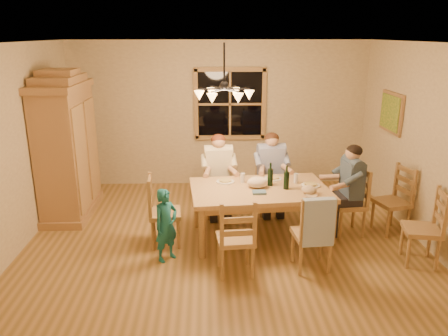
{
  "coord_description": "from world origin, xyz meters",
  "views": [
    {
      "loc": [
        -0.21,
        -5.6,
        2.81
      ],
      "look_at": [
        0.0,
        0.1,
        1.04
      ],
      "focal_mm": 35.0,
      "sensor_mm": 36.0,
      "label": 1
    }
  ],
  "objects_px": {
    "chandelier": "(224,93)",
    "chair_spare_back": "(391,212)",
    "armoire": "(67,150)",
    "adult_plaid_man": "(271,163)",
    "chair_near_left": "(235,250)",
    "child": "(166,225)",
    "wine_bottle_b": "(287,177)",
    "chair_far_right": "(270,195)",
    "adult_slate_man": "(351,179)",
    "adult_woman": "(218,165)",
    "chair_spare_front": "(420,241)",
    "chair_near_right": "(311,246)",
    "dining_table": "(260,195)",
    "chair_end_right": "(348,214)",
    "chair_end_left": "(166,223)",
    "wine_bottle_a": "(270,174)",
    "chair_far_left": "(219,197)"
  },
  "relations": [
    {
      "from": "chair_far_right",
      "to": "wine_bottle_a",
      "type": "bearing_deg",
      "value": 75.91
    },
    {
      "from": "chandelier",
      "to": "chair_near_left",
      "type": "distance_m",
      "value": 1.98
    },
    {
      "from": "chandelier",
      "to": "adult_woman",
      "type": "relative_size",
      "value": 0.88
    },
    {
      "from": "adult_woman",
      "to": "adult_slate_man",
      "type": "height_order",
      "value": "same"
    },
    {
      "from": "dining_table",
      "to": "chair_far_right",
      "type": "distance_m",
      "value": 1.03
    },
    {
      "from": "chair_far_left",
      "to": "chair_far_right",
      "type": "distance_m",
      "value": 0.84
    },
    {
      "from": "chair_near_right",
      "to": "child",
      "type": "distance_m",
      "value": 1.83
    },
    {
      "from": "armoire",
      "to": "chair_spare_front",
      "type": "bearing_deg",
      "value": -20.29
    },
    {
      "from": "chair_far_right",
      "to": "chair_near_left",
      "type": "bearing_deg",
      "value": 64.8
    },
    {
      "from": "armoire",
      "to": "child",
      "type": "height_order",
      "value": "armoire"
    },
    {
      "from": "child",
      "to": "chair_spare_front",
      "type": "bearing_deg",
      "value": -48.01
    },
    {
      "from": "chair_near_right",
      "to": "adult_slate_man",
      "type": "bearing_deg",
      "value": 46.74
    },
    {
      "from": "wine_bottle_a",
      "to": "chair_spare_front",
      "type": "xyz_separation_m",
      "value": [
        1.8,
        -0.87,
        -0.62
      ]
    },
    {
      "from": "wine_bottle_a",
      "to": "wine_bottle_b",
      "type": "bearing_deg",
      "value": -36.07
    },
    {
      "from": "armoire",
      "to": "chair_end_right",
      "type": "bearing_deg",
      "value": -12.26
    },
    {
      "from": "adult_slate_man",
      "to": "chair_far_left",
      "type": "bearing_deg",
      "value": 63.43
    },
    {
      "from": "chair_far_left",
      "to": "adult_woman",
      "type": "bearing_deg",
      "value": -98.67
    },
    {
      "from": "chair_near_left",
      "to": "adult_woman",
      "type": "distance_m",
      "value": 1.86
    },
    {
      "from": "dining_table",
      "to": "chair_spare_front",
      "type": "xyz_separation_m",
      "value": [
        1.96,
        -0.77,
        -0.36
      ]
    },
    {
      "from": "chair_far_right",
      "to": "child",
      "type": "relative_size",
      "value": 1.03
    },
    {
      "from": "chair_far_left",
      "to": "wine_bottle_a",
      "type": "distance_m",
      "value": 1.2
    },
    {
      "from": "adult_slate_man",
      "to": "wine_bottle_b",
      "type": "height_order",
      "value": "adult_slate_man"
    },
    {
      "from": "adult_woman",
      "to": "chair_spare_front",
      "type": "bearing_deg",
      "value": 142.13
    },
    {
      "from": "chandelier",
      "to": "chair_far_right",
      "type": "relative_size",
      "value": 0.78
    },
    {
      "from": "chair_spare_front",
      "to": "chair_spare_back",
      "type": "xyz_separation_m",
      "value": [
        0.0,
        0.92,
        0.0
      ]
    },
    {
      "from": "dining_table",
      "to": "child",
      "type": "distance_m",
      "value": 1.39
    },
    {
      "from": "chair_near_right",
      "to": "adult_slate_man",
      "type": "xyz_separation_m",
      "value": [
        0.76,
        0.96,
        0.54
      ]
    },
    {
      "from": "wine_bottle_b",
      "to": "chair_spare_back",
      "type": "height_order",
      "value": "wine_bottle_b"
    },
    {
      "from": "chair_near_left",
      "to": "chair_near_right",
      "type": "relative_size",
      "value": 1.0
    },
    {
      "from": "chair_far_right",
      "to": "armoire",
      "type": "bearing_deg",
      "value": -7.11
    },
    {
      "from": "chandelier",
      "to": "chair_spare_back",
      "type": "distance_m",
      "value": 3.03
    },
    {
      "from": "chair_near_left",
      "to": "child",
      "type": "relative_size",
      "value": 1.03
    },
    {
      "from": "armoire",
      "to": "adult_woman",
      "type": "bearing_deg",
      "value": -4.53
    },
    {
      "from": "chair_far_left",
      "to": "chair_spare_front",
      "type": "bearing_deg",
      "value": 142.13
    },
    {
      "from": "chair_spare_front",
      "to": "wine_bottle_b",
      "type": "bearing_deg",
      "value": 77.3
    },
    {
      "from": "dining_table",
      "to": "chair_end_left",
      "type": "bearing_deg",
      "value": -174.91
    },
    {
      "from": "chair_end_right",
      "to": "chair_spare_front",
      "type": "height_order",
      "value": "same"
    },
    {
      "from": "chair_end_right",
      "to": "wine_bottle_b",
      "type": "distance_m",
      "value": 1.15
    },
    {
      "from": "chair_near_right",
      "to": "wine_bottle_a",
      "type": "height_order",
      "value": "wine_bottle_a"
    },
    {
      "from": "chair_far_left",
      "to": "chair_near_right",
      "type": "distance_m",
      "value": 2.02
    },
    {
      "from": "chair_end_right",
      "to": "adult_slate_man",
      "type": "bearing_deg",
      "value": 84.91
    },
    {
      "from": "chair_far_right",
      "to": "wine_bottle_b",
      "type": "distance_m",
      "value": 1.15
    },
    {
      "from": "chair_near_left",
      "to": "chair_near_right",
      "type": "distance_m",
      "value": 0.94
    },
    {
      "from": "armoire",
      "to": "wine_bottle_a",
      "type": "bearing_deg",
      "value": -16.88
    },
    {
      "from": "adult_plaid_man",
      "to": "chair_spare_back",
      "type": "xyz_separation_m",
      "value": [
        1.67,
        -0.77,
        -0.54
      ]
    },
    {
      "from": "chair_end_right",
      "to": "wine_bottle_a",
      "type": "height_order",
      "value": "wine_bottle_a"
    },
    {
      "from": "chair_near_left",
      "to": "adult_slate_man",
      "type": "bearing_deg",
      "value": 26.57
    },
    {
      "from": "armoire",
      "to": "adult_plaid_man",
      "type": "xyz_separation_m",
      "value": [
        3.2,
        -0.11,
        -0.22
      ]
    },
    {
      "from": "chair_far_right",
      "to": "adult_woman",
      "type": "xyz_separation_m",
      "value": [
        -0.84,
        -0.07,
        0.54
      ]
    },
    {
      "from": "chair_far_left",
      "to": "adult_plaid_man",
      "type": "bearing_deg",
      "value": 180.0
    }
  ]
}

